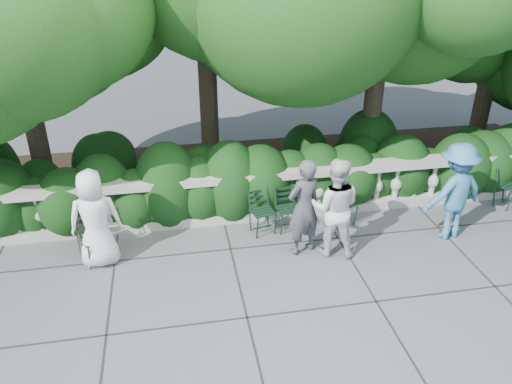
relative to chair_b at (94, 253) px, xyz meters
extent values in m
plane|color=#4E5055|center=(2.87, -1.12, 0.00)|extent=(90.00, 90.00, 0.00)
cube|color=#9E998E|center=(2.87, 0.68, 0.09)|extent=(12.00, 0.32, 0.18)
cube|color=#9E998E|center=(2.87, 0.68, 0.93)|extent=(12.00, 0.36, 0.14)
cylinder|color=#3F3023|center=(-1.13, 2.28, 1.40)|extent=(0.40, 0.40, 2.80)
ellipsoid|color=#12390F|center=(-1.13, 1.84, 3.68)|extent=(5.28, 5.28, 3.96)
cylinder|color=#3F3023|center=(2.37, 2.88, 1.70)|extent=(0.40, 0.40, 3.40)
cylinder|color=#3F3023|center=(5.87, 2.18, 1.50)|extent=(0.40, 0.40, 3.00)
cylinder|color=#3F3023|center=(8.87, 2.68, 1.30)|extent=(0.40, 0.40, 2.60)
imported|color=white|center=(0.17, -0.31, 0.86)|extent=(0.87, 0.59, 1.71)
imported|color=#414146|center=(3.60, -0.59, 0.88)|extent=(0.75, 0.63, 1.76)
imported|color=silver|center=(4.11, -0.71, 0.89)|extent=(1.04, 0.92, 1.78)
imported|color=teal|center=(6.37, -0.59, 0.91)|extent=(1.29, 0.90, 1.83)
camera|label=1|loc=(1.49, -7.66, 5.01)|focal=35.00mm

